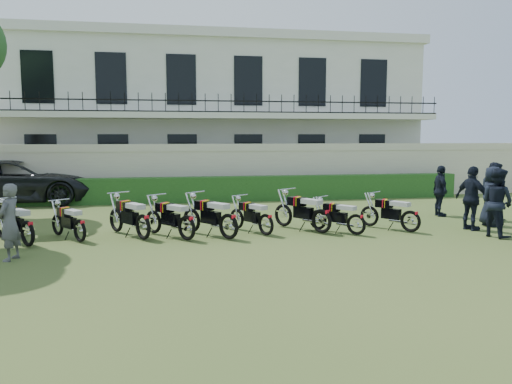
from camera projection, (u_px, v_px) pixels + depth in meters
ground at (251, 237)px, 13.08m from camera, size 100.00×100.00×0.00m
perimeter_wall at (220, 171)px, 20.78m from camera, size 30.00×0.35×2.30m
hedge at (247, 189)px, 20.24m from camera, size 18.00×0.60×1.00m
building at (209, 115)px, 26.32m from camera, size 20.40×9.60×7.40m
motorcycle_1 at (27, 227)px, 11.81m from camera, size 1.34×1.58×1.08m
motorcycle_2 at (80, 225)px, 12.33m from camera, size 1.13×1.49×0.97m
motorcycle_3 at (143, 221)px, 12.60m from camera, size 1.22×1.76×1.12m
motorcycle_4 at (187, 222)px, 12.51m from camera, size 1.32×1.60×1.08m
motorcycle_5 at (229, 220)px, 12.64m from camera, size 1.37×1.68×1.13m
motorcycle_6 at (266, 219)px, 13.16m from camera, size 1.00×1.60×0.99m
motorcycle_7 at (322, 215)px, 13.42m from camera, size 1.24×1.76×1.12m
motorcycle_8 at (356, 219)px, 13.21m from camera, size 1.20×1.40×0.96m
motorcycle_9 at (411, 216)px, 13.59m from camera, size 1.18×1.57×1.02m
suv at (18, 182)px, 19.38m from camera, size 6.24×3.08×1.70m
inspector at (9, 222)px, 10.59m from camera, size 0.54×0.69×1.65m
officer_1 at (497, 203)px, 13.05m from camera, size 0.91×1.04×1.82m
officer_2 at (472, 198)px, 13.97m from camera, size 0.74×1.14×1.81m
officer_3 at (492, 196)px, 14.60m from camera, size 0.61×0.89×1.76m
officer_4 at (493, 191)px, 15.61m from camera, size 0.90×1.04×1.82m
officer_5 at (440, 191)px, 16.39m from camera, size 0.56×1.03×1.68m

